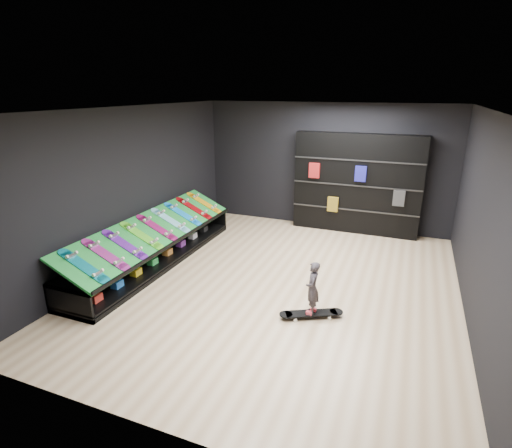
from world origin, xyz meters
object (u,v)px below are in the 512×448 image
at_px(display_rack, 156,251).
at_px(back_shelving, 357,184).
at_px(floor_skateboard, 311,315).
at_px(child, 312,298).

height_order(display_rack, back_shelving, back_shelving).
bearing_deg(display_rack, floor_skateboard, -14.45).
height_order(floor_skateboard, child, child).
bearing_deg(display_rack, child, -14.45).
distance_m(back_shelving, child, 4.27).
relative_size(back_shelving, floor_skateboard, 2.98).
bearing_deg(floor_skateboard, display_rack, 138.22).
distance_m(display_rack, back_shelving, 4.81).
xyz_separation_m(back_shelving, floor_skateboard, (0.01, -4.19, -1.12)).
bearing_deg(display_rack, back_shelving, 44.63).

